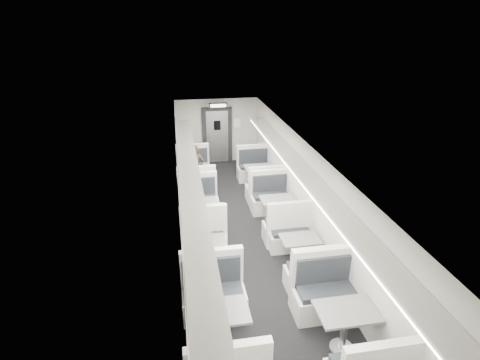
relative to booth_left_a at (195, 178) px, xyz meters
name	(u,v)px	position (x,y,z in m)	size (l,w,h in m)	color
room	(247,203)	(1.00, -3.55, 0.80)	(3.24, 12.24, 2.64)	black
booth_left_a	(195,178)	(0.00, 0.00, 0.00)	(1.11, 2.24, 1.20)	white
booth_left_b	(201,215)	(0.00, -2.45, -0.01)	(1.08, 2.19, 1.17)	white
booth_left_c	(207,255)	(0.00, -4.20, -0.04)	(1.00, 2.03, 1.09)	white
booth_left_d	(219,330)	(0.00, -6.42, 0.02)	(1.16, 2.34, 1.25)	white
booth_right_a	(259,178)	(2.00, -0.31, -0.01)	(1.08, 2.20, 1.18)	white
booth_right_b	(278,212)	(2.00, -2.62, -0.01)	(1.09, 2.21, 1.18)	white
booth_right_c	(299,252)	(2.00, -4.44, -0.03)	(1.01, 2.05, 1.10)	white
booth_right_d	(344,329)	(2.00, -6.75, 0.02)	(1.16, 2.35, 1.26)	white
passenger	(196,169)	(0.03, -0.10, 0.35)	(0.55, 0.36, 1.50)	black
window_a	(178,152)	(-0.49, -0.15, 0.95)	(0.02, 1.18, 0.84)	black
window_b	(179,181)	(-0.49, -2.35, 0.95)	(0.02, 1.18, 0.84)	black
window_c	(182,225)	(-0.49, -4.55, 0.95)	(0.02, 1.18, 0.84)	black
window_d	(187,302)	(-0.49, -6.75, 0.95)	(0.02, 1.18, 0.84)	black
luggage_rack_left	(191,183)	(-0.24, -3.85, 1.51)	(0.46, 10.40, 0.09)	white
luggage_rack_right	(306,175)	(2.24, -3.85, 1.51)	(0.46, 10.40, 0.09)	white
vestibule_door	(217,136)	(1.00, 2.39, 0.64)	(1.10, 0.13, 2.10)	black
exit_sign	(218,105)	(1.00, 1.90, 1.88)	(0.62, 0.12, 0.16)	black
wall_notice	(237,123)	(1.75, 2.37, 1.10)	(0.32, 0.02, 0.40)	white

